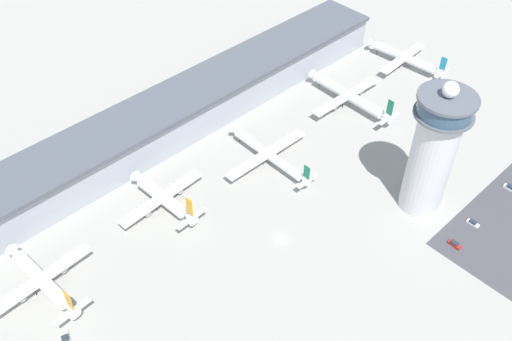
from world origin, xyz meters
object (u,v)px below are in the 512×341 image
object	(u,v)px
airplane_gate_delta	(268,154)
car_navy_sedan	(473,223)
airplane_gate_echo	(349,96)
airplane_gate_charlie	(163,197)
service_truck_catering	(66,339)
control_tower	(433,151)
car_green_van	(510,188)
airplane_gate_foxtrot	(405,58)
car_yellow_taxi	(454,244)
airplane_gate_bravo	(42,280)

from	to	relation	value
airplane_gate_delta	car_navy_sedan	distance (m)	77.73
airplane_gate_delta	airplane_gate_echo	xyz separation A→B (m)	(50.90, 2.42, 0.86)
airplane_gate_charlie	airplane_gate_delta	size ratio (longest dim) A/B	0.85
service_truck_catering	car_navy_sedan	bearing A→B (deg)	-24.62
control_tower	car_green_van	size ratio (longest dim) A/B	11.89
airplane_gate_foxtrot	car_yellow_taxi	bearing A→B (deg)	-135.24
service_truck_catering	car_green_van	bearing A→B (deg)	-20.91
airplane_gate_bravo	car_navy_sedan	bearing A→B (deg)	-32.78
airplane_gate_charlie	car_yellow_taxi	size ratio (longest dim) A/B	7.91
airplane_gate_bravo	airplane_gate_echo	bearing A→B (deg)	-1.45
service_truck_catering	car_green_van	size ratio (longest dim) A/B	1.49
airplane_gate_foxtrot	airplane_gate_bravo	bearing A→B (deg)	179.36
airplane_gate_charlie	service_truck_catering	world-z (taller)	airplane_gate_charlie
car_green_van	car_yellow_taxi	world-z (taller)	car_green_van
airplane_gate_foxtrot	control_tower	bearing A→B (deg)	-140.77
airplane_gate_bravo	airplane_gate_foxtrot	bearing A→B (deg)	-0.64
airplane_gate_foxtrot	car_green_van	bearing A→B (deg)	-117.29
airplane_gate_bravo	car_navy_sedan	size ratio (longest dim) A/B	8.00
airplane_gate_echo	car_yellow_taxi	distance (m)	82.77
airplane_gate_delta	car_green_van	bearing A→B (deg)	-52.88
airplane_gate_bravo	airplane_gate_foxtrot	world-z (taller)	airplane_gate_bravo
airplane_gate_bravo	airplane_gate_charlie	size ratio (longest dim) A/B	1.00
airplane_gate_echo	airplane_gate_delta	bearing A→B (deg)	-177.28
airplane_gate_foxtrot	service_truck_catering	xyz separation A→B (m)	(-189.90, -18.41, -3.47)
car_green_van	airplane_gate_delta	bearing A→B (deg)	127.12
airplane_gate_echo	car_navy_sedan	size ratio (longest dim) A/B	10.01
airplane_gate_bravo	airplane_gate_charlie	world-z (taller)	airplane_gate_bravo
control_tower	airplane_gate_delta	xyz separation A→B (m)	(-23.76, 53.15, -21.59)
control_tower	airplane_gate_bravo	world-z (taller)	control_tower
airplane_gate_bravo	airplane_gate_delta	xyz separation A→B (m)	(91.81, -6.04, -0.81)
control_tower	airplane_gate_echo	distance (m)	65.22
airplane_gate_delta	service_truck_catering	distance (m)	97.32
airplane_gate_echo	airplane_gate_bravo	bearing A→B (deg)	178.55
airplane_gate_delta	airplane_gate_foxtrot	size ratio (longest dim) A/B	1.05
airplane_gate_bravo	airplane_gate_charlie	distance (m)	48.70
airplane_gate_delta	control_tower	bearing A→B (deg)	-65.91
airplane_gate_echo	car_green_van	xyz separation A→B (m)	(3.61, -74.44, -4.17)
airplane_gate_echo	car_yellow_taxi	xyz separation A→B (m)	(-34.49, -75.12, -4.18)
control_tower	airplane_gate_foxtrot	distance (m)	92.74
car_navy_sedan	car_yellow_taxi	xyz separation A→B (m)	(-12.84, -0.76, 0.06)
airplane_gate_echo	car_yellow_taxi	bearing A→B (deg)	-114.66
control_tower	car_navy_sedan	world-z (taller)	control_tower
service_truck_catering	car_green_van	world-z (taller)	service_truck_catering
airplane_gate_bravo	airplane_gate_delta	bearing A→B (deg)	-3.76
airplane_gate_charlie	car_navy_sedan	world-z (taller)	airplane_gate_charlie
control_tower	car_yellow_taxi	distance (m)	32.51
airplane_gate_charlie	airplane_gate_foxtrot	size ratio (longest dim) A/B	0.89
airplane_gate_charlie	airplane_gate_echo	xyz separation A→B (m)	(94.11, -6.77, 0.63)
control_tower	airplane_gate_foxtrot	world-z (taller)	control_tower
airplane_gate_bravo	car_green_van	size ratio (longest dim) A/B	8.11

